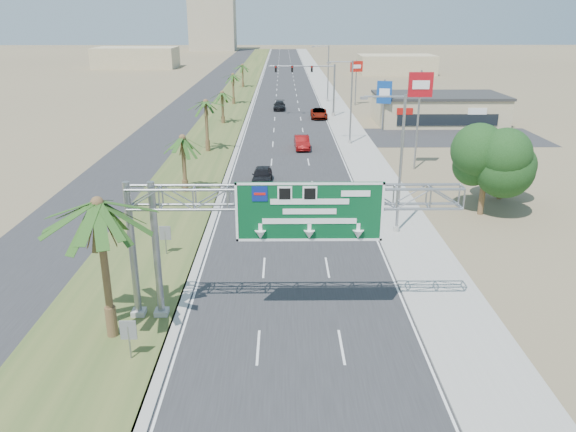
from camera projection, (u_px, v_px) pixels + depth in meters
The scene contains 30 objects.
road at pixel (286, 87), 123.82m from camera, with size 12.00×300.00×0.02m, color #28282B.
sidewalk_right at pixel (324, 87), 123.89m from camera, with size 4.00×300.00×0.10m, color #9E9B93.
median_grass at pixel (241, 87), 123.71m from camera, with size 7.00×300.00×0.12m, color #3A5023.
opposing_road at pixel (209, 88), 123.66m from camera, with size 8.00×300.00×0.02m, color #28282B.
sign_gantry at pixel (277, 208), 27.56m from camera, with size 16.75×1.24×7.50m.
palm_near at pixel (97, 204), 25.38m from camera, with size 5.70×5.70×8.35m.
palm_row_b at pixel (182, 139), 48.65m from camera, with size 3.99×3.99×5.95m.
palm_row_c at pixel (206, 103), 63.46m from camera, with size 3.99×3.99×6.75m.
palm_row_d at pixel (222, 93), 80.82m from camera, with size 3.99×3.99×5.45m.
palm_row_e at pixel (233, 75), 98.48m from camera, with size 3.99×3.99×6.15m.
palm_row_f at pixel (242, 66), 122.15m from camera, with size 3.99×3.99×5.75m.
streetlight_near at pixel (398, 171), 39.46m from camera, with size 3.27×0.44×10.00m.
streetlight_mid at pixel (349, 106), 67.71m from camera, with size 3.27×0.44×10.00m.
streetlight_far at pixel (327, 76), 101.60m from camera, with size 3.27×0.44×10.00m.
signal_mast at pixel (321, 85), 86.44m from camera, with size 10.28×0.71×8.00m.
store_building at pixel (438, 110), 81.93m from camera, with size 18.00×10.00×4.00m, color tan.
oak_near at pixel (487, 159), 43.35m from camera, with size 4.50×4.50×6.80m.
oak_far at pixel (505, 156), 47.39m from camera, with size 3.50×3.50×5.60m.
median_signback_a at pixel (129, 333), 25.35m from camera, with size 0.75×0.08×2.08m.
median_signback_b at pixel (165, 235), 36.64m from camera, with size 0.75×0.08×2.08m.
tower_distant at pixel (212, 10), 249.43m from camera, with size 20.00×16.00×35.00m, color tan.
building_distant_left at pixel (136, 58), 169.47m from camera, with size 24.00×14.00×6.00m, color tan.
building_distant_right at pixel (396, 65), 151.50m from camera, with size 20.00×12.00×5.00m, color tan.
car_left_lane at pixel (262, 175), 52.93m from camera, with size 1.81×4.50×1.53m, color black.
car_mid_lane at pixel (302, 142), 66.53m from camera, with size 1.65×4.73×1.56m, color #6E090A.
car_right_lane at pixel (319, 113), 86.42m from camera, with size 2.49×5.39×1.50m, color gray.
car_far at pixel (279, 106), 94.16m from camera, with size 1.95×4.78×1.39m, color black.
pole_sign_red_near at pixel (420, 91), 55.38m from camera, with size 2.40×0.38×9.97m.
pole_sign_blue at pixel (384, 94), 75.92m from camera, with size 2.01×0.81×6.88m.
pole_sign_red_far at pixel (356, 70), 97.20m from camera, with size 2.21×0.80×7.77m.
Camera 1 is at (-0.80, -16.15, 14.98)m, focal length 35.00 mm.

